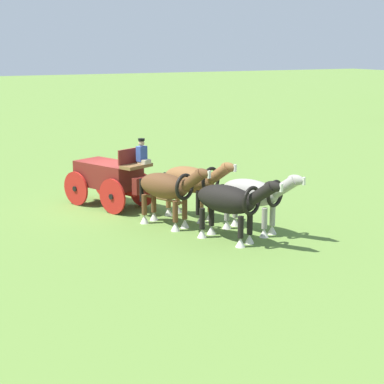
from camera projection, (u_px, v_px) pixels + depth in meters
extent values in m
plane|color=olive|center=(109.00, 206.00, 23.98)|extent=(220.00, 220.00, 0.00)
cube|color=maroon|center=(108.00, 174.00, 23.70)|extent=(2.84, 2.17, 0.94)
cube|color=brown|center=(136.00, 166.00, 22.63)|extent=(0.97, 1.30, 0.12)
cube|color=maroon|center=(145.00, 184.00, 22.53)|extent=(0.62, 1.06, 0.60)
cube|color=maroon|center=(130.00, 156.00, 22.75)|extent=(0.50, 1.11, 0.55)
cube|color=red|center=(109.00, 189.00, 23.83)|extent=(2.64, 1.21, 0.16)
cylinder|color=red|center=(142.00, 189.00, 23.76)|extent=(1.24, 0.57, 1.31)
cylinder|color=black|center=(142.00, 189.00, 23.76)|extent=(0.25, 0.24, 0.20)
cylinder|color=red|center=(112.00, 197.00, 22.63)|extent=(1.24, 0.57, 1.31)
cylinder|color=black|center=(112.00, 197.00, 22.63)|extent=(0.25, 0.24, 0.20)
cylinder|color=red|center=(105.00, 182.00, 25.02)|extent=(1.24, 0.57, 1.31)
cylinder|color=black|center=(105.00, 182.00, 25.02)|extent=(0.25, 0.24, 0.20)
cylinder|color=red|center=(76.00, 189.00, 23.90)|extent=(1.24, 0.57, 1.31)
cylinder|color=black|center=(76.00, 189.00, 23.90)|extent=(0.25, 0.24, 0.20)
cylinder|color=brown|center=(158.00, 198.00, 22.21)|extent=(2.44, 1.08, 0.10)
cube|color=#BCB293|center=(144.00, 161.00, 22.74)|extent=(0.49, 0.45, 0.16)
cube|color=#334C99|center=(142.00, 154.00, 22.75)|extent=(0.36, 0.42, 0.55)
sphere|color=tan|center=(141.00, 143.00, 22.67)|extent=(0.22, 0.22, 0.22)
cylinder|color=black|center=(141.00, 140.00, 22.64)|extent=(0.24, 0.24, 0.08)
ellipsoid|color=brown|center=(189.00, 179.00, 21.98)|extent=(2.34, 1.66, 0.91)
cylinder|color=brown|center=(210.00, 202.00, 21.86)|extent=(0.18, 0.18, 0.70)
cone|color=silver|center=(210.00, 216.00, 21.97)|extent=(0.30, 0.30, 0.30)
cylinder|color=brown|center=(201.00, 205.00, 21.48)|extent=(0.18, 0.18, 0.70)
cone|color=silver|center=(201.00, 219.00, 21.60)|extent=(0.30, 0.30, 0.30)
cylinder|color=brown|center=(178.00, 195.00, 22.80)|extent=(0.18, 0.18, 0.70)
cone|color=silver|center=(178.00, 209.00, 22.92)|extent=(0.30, 0.30, 0.30)
cylinder|color=brown|center=(168.00, 198.00, 22.43)|extent=(0.18, 0.18, 0.70)
cone|color=silver|center=(169.00, 211.00, 22.54)|extent=(0.30, 0.30, 0.30)
cylinder|color=brown|center=(219.00, 173.00, 21.05)|extent=(1.01, 0.69, 0.81)
ellipsoid|color=brown|center=(228.00, 167.00, 20.76)|extent=(0.65, 0.47, 0.32)
cube|color=silver|center=(235.00, 168.00, 20.58)|extent=(0.09, 0.12, 0.24)
torus|color=black|center=(211.00, 180.00, 21.35)|extent=(0.47, 0.91, 0.94)
cylinder|color=black|center=(165.00, 183.00, 22.75)|extent=(0.14, 0.14, 0.80)
ellipsoid|color=brown|center=(164.00, 186.00, 21.01)|extent=(2.21, 1.57, 0.86)
cylinder|color=brown|center=(185.00, 209.00, 20.90)|extent=(0.18, 0.18, 0.71)
cone|color=silver|center=(185.00, 223.00, 21.02)|extent=(0.30, 0.30, 0.30)
cylinder|color=brown|center=(175.00, 212.00, 20.55)|extent=(0.18, 0.18, 0.71)
cone|color=silver|center=(175.00, 226.00, 20.67)|extent=(0.30, 0.30, 0.30)
cylinder|color=brown|center=(154.00, 202.00, 21.79)|extent=(0.18, 0.18, 0.71)
cone|color=silver|center=(154.00, 216.00, 21.91)|extent=(0.30, 0.30, 0.30)
cylinder|color=brown|center=(144.00, 205.00, 21.44)|extent=(0.18, 0.18, 0.71)
cone|color=silver|center=(145.00, 219.00, 21.56)|extent=(0.30, 0.30, 0.30)
cylinder|color=brown|center=(193.00, 180.00, 20.12)|extent=(1.01, 0.69, 0.81)
ellipsoid|color=brown|center=(202.00, 173.00, 19.83)|extent=(0.65, 0.47, 0.32)
cube|color=silver|center=(209.00, 175.00, 19.65)|extent=(0.09, 0.12, 0.24)
torus|color=black|center=(185.00, 187.00, 20.41)|extent=(0.45, 0.87, 0.89)
cylinder|color=black|center=(141.00, 190.00, 21.74)|extent=(0.14, 0.14, 0.80)
ellipsoid|color=#9E998E|center=(250.00, 192.00, 20.36)|extent=(2.29, 1.60, 0.85)
cylinder|color=#9E998E|center=(273.00, 215.00, 20.23)|extent=(0.18, 0.18, 0.67)
cone|color=silver|center=(272.00, 230.00, 20.34)|extent=(0.30, 0.30, 0.29)
cylinder|color=#9E998E|center=(264.00, 218.00, 19.88)|extent=(0.18, 0.18, 0.67)
cone|color=silver|center=(264.00, 233.00, 19.99)|extent=(0.30, 0.30, 0.29)
cylinder|color=#9E998E|center=(235.00, 208.00, 21.16)|extent=(0.18, 0.18, 0.67)
cone|color=silver|center=(235.00, 221.00, 21.27)|extent=(0.30, 0.30, 0.29)
cylinder|color=#9E998E|center=(227.00, 211.00, 20.81)|extent=(0.18, 0.18, 0.67)
cone|color=silver|center=(227.00, 224.00, 20.92)|extent=(0.30, 0.30, 0.29)
cylinder|color=#9E998E|center=(285.00, 186.00, 19.45)|extent=(1.01, 0.69, 0.81)
ellipsoid|color=#9E998E|center=(296.00, 180.00, 19.16)|extent=(0.65, 0.47, 0.32)
cube|color=silver|center=(304.00, 181.00, 18.98)|extent=(0.09, 0.12, 0.24)
torus|color=black|center=(275.00, 194.00, 19.74)|extent=(0.45, 0.86, 0.88)
cylinder|color=black|center=(223.00, 196.00, 21.13)|extent=(0.14, 0.14, 0.80)
ellipsoid|color=black|center=(226.00, 199.00, 19.39)|extent=(2.32, 1.63, 0.88)
cylinder|color=black|center=(250.00, 224.00, 19.26)|extent=(0.18, 0.18, 0.67)
cone|color=silver|center=(249.00, 239.00, 19.37)|extent=(0.30, 0.30, 0.29)
cylinder|color=black|center=(241.00, 227.00, 18.90)|extent=(0.18, 0.18, 0.67)
cone|color=silver|center=(240.00, 242.00, 19.01)|extent=(0.30, 0.30, 0.29)
cylinder|color=black|center=(211.00, 216.00, 20.20)|extent=(0.18, 0.18, 0.67)
cone|color=silver|center=(211.00, 230.00, 20.31)|extent=(0.30, 0.30, 0.29)
cylinder|color=black|center=(202.00, 219.00, 19.84)|extent=(0.18, 0.18, 0.67)
cone|color=silver|center=(202.00, 233.00, 19.95)|extent=(0.30, 0.30, 0.29)
cylinder|color=black|center=(262.00, 193.00, 18.47)|extent=(1.01, 0.69, 0.81)
ellipsoid|color=black|center=(273.00, 187.00, 18.18)|extent=(0.65, 0.47, 0.32)
cube|color=silver|center=(281.00, 188.00, 18.00)|extent=(0.09, 0.12, 0.24)
torus|color=black|center=(252.00, 201.00, 18.76)|extent=(0.46, 0.89, 0.91)
cylinder|color=black|center=(198.00, 203.00, 20.16)|extent=(0.14, 0.14, 0.80)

